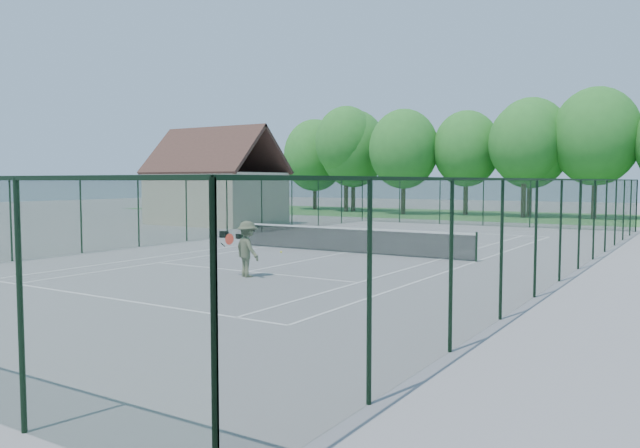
{
  "coord_description": "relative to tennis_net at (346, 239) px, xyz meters",
  "views": [
    {
      "loc": [
        12.78,
        -22.18,
        2.97
      ],
      "look_at": [
        0.0,
        -2.0,
        1.3
      ],
      "focal_mm": 35.0,
      "sensor_mm": 36.0,
      "label": 1
    }
  ],
  "objects": [
    {
      "name": "ground",
      "position": [
        0.0,
        0.0,
        -0.58
      ],
      "size": [
        140.0,
        140.0,
        0.0
      ],
      "primitive_type": "plane",
      "color": "gray",
      "rests_on": "ground"
    },
    {
      "name": "grass_far",
      "position": [
        0.0,
        30.0,
        -0.57
      ],
      "size": [
        80.0,
        16.0,
        0.01
      ],
      "primitive_type": "cube",
      "color": "#43873E",
      "rests_on": "ground"
    },
    {
      "name": "court_lines",
      "position": [
        0.0,
        0.0,
        -0.57
      ],
      "size": [
        11.05,
        23.85,
        0.01
      ],
      "color": "white",
      "rests_on": "ground"
    },
    {
      "name": "tennis_net",
      "position": [
        0.0,
        0.0,
        0.0
      ],
      "size": [
        11.08,
        0.08,
        1.1
      ],
      "color": "black",
      "rests_on": "ground"
    },
    {
      "name": "fence_enclosure",
      "position": [
        0.0,
        0.0,
        0.98
      ],
      "size": [
        18.05,
        36.05,
        3.02
      ],
      "color": "#1B3822",
      "rests_on": "ground"
    },
    {
      "name": "utility_building",
      "position": [
        -16.0,
        10.0,
        2.54
      ],
      "size": [
        8.6,
        6.27,
        6.63
      ],
      "color": "beige",
      "rests_on": "ground"
    },
    {
      "name": "tree_line_far",
      "position": [
        0.0,
        30.0,
        5.42
      ],
      "size": [
        39.4,
        6.4,
        9.7
      ],
      "color": "#473325",
      "rests_on": "ground"
    },
    {
      "name": "sports_bag_a",
      "position": [
        -8.73,
        2.43,
        -0.41
      ],
      "size": [
        0.42,
        0.25,
        0.34
      ],
      "primitive_type": "cube",
      "rotation": [
        0.0,
        0.0,
        0.0
      ],
      "color": "black",
      "rests_on": "ground"
    },
    {
      "name": "sports_bag_b",
      "position": [
        -7.66,
        2.33,
        -0.45
      ],
      "size": [
        0.37,
        0.3,
        0.24
      ],
      "primitive_type": "cube",
      "rotation": [
        0.0,
        0.0,
        -0.4
      ],
      "color": "black",
      "rests_on": "ground"
    },
    {
      "name": "tennis_player",
      "position": [
        0.69,
        -7.27,
        0.29
      ],
      "size": [
        1.9,
        1.02,
        1.73
      ],
      "color": "#575C42",
      "rests_on": "ground"
    }
  ]
}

